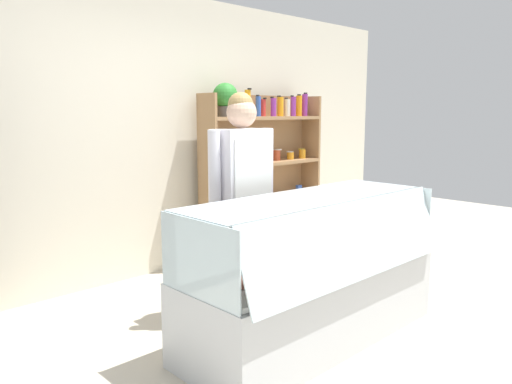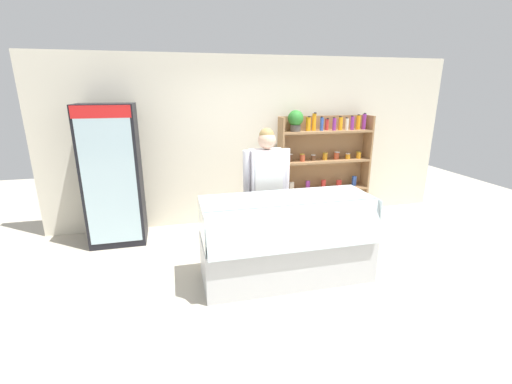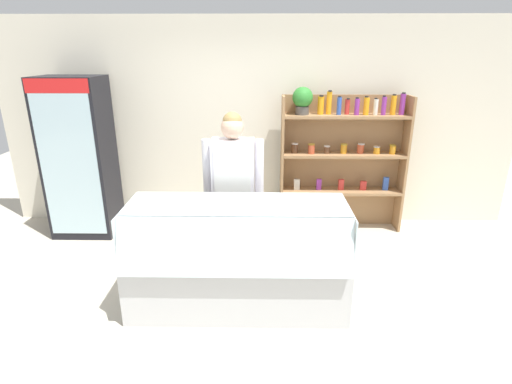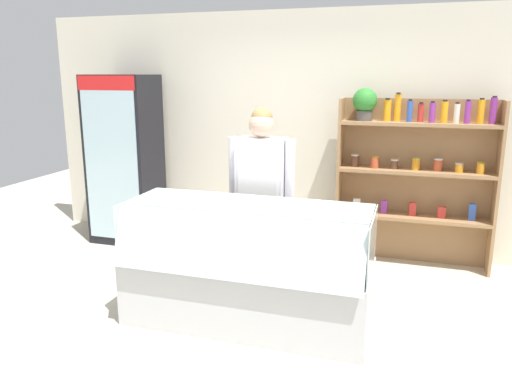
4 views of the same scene
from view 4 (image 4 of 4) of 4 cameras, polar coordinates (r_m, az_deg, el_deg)
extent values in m
plane|color=beige|center=(4.27, 1.37, -14.71)|extent=(12.00, 12.00, 0.00)
cube|color=silver|center=(5.78, 7.08, 6.73)|extent=(6.80, 0.10, 2.70)
cube|color=black|center=(6.22, -14.72, 3.60)|extent=(0.76, 0.59, 2.00)
cube|color=silver|center=(5.97, -16.22, 3.11)|extent=(0.68, 0.01, 1.80)
cube|color=red|center=(5.88, -16.83, 11.85)|extent=(0.72, 0.01, 0.16)
cylinder|color=#9E6623|center=(6.28, -17.15, -2.53)|extent=(0.06, 0.06, 0.20)
cylinder|color=silver|center=(6.17, -15.50, -2.73)|extent=(0.06, 0.06, 0.20)
cylinder|color=silver|center=(6.06, -13.78, -3.13)|extent=(0.05, 0.05, 0.15)
cylinder|color=purple|center=(6.16, -17.50, 2.32)|extent=(0.07, 0.07, 0.22)
cylinder|color=silver|center=(6.05, -15.80, 1.93)|extent=(0.06, 0.06, 0.16)
cylinder|color=#3356B2|center=(5.93, -14.08, 2.04)|extent=(0.06, 0.06, 0.20)
cylinder|color=#3356B2|center=(6.11, -18.04, 7.09)|extent=(0.06, 0.06, 0.19)
cylinder|color=#9E6623|center=(6.02, -16.78, 7.12)|extent=(0.07, 0.07, 0.19)
cylinder|color=#2D8C38|center=(5.93, -15.49, 7.19)|extent=(0.05, 0.05, 0.21)
cylinder|color=#9E6623|center=(5.84, -14.13, 6.93)|extent=(0.06, 0.06, 0.15)
cube|color=#9E754C|center=(5.59, 17.64, 1.08)|extent=(1.59, 0.02, 1.76)
cube|color=#9E754C|center=(5.50, 9.47, 1.34)|extent=(0.03, 0.28, 1.76)
cube|color=#9E754C|center=(5.51, 25.77, 0.21)|extent=(0.03, 0.28, 1.76)
cube|color=#9E754C|center=(5.53, 17.38, -2.77)|extent=(1.53, 0.28, 0.04)
cube|color=#9E754C|center=(5.42, 17.74, 2.23)|extent=(1.53, 0.28, 0.04)
cube|color=#9E754C|center=(5.36, 18.11, 7.41)|extent=(1.53, 0.28, 0.04)
cylinder|color=#4C4742|center=(5.37, 12.26, 8.52)|extent=(0.17, 0.17, 0.10)
sphere|color=#2E7F2D|center=(5.36, 12.34, 10.20)|extent=(0.25, 0.25, 0.25)
cylinder|color=orange|center=(5.37, 14.78, 9.01)|extent=(0.08, 0.08, 0.22)
cylinder|color=black|center=(5.34, 14.84, 10.25)|extent=(0.05, 0.05, 0.02)
cylinder|color=orange|center=(5.37, 15.89, 9.25)|extent=(0.07, 0.07, 0.28)
cylinder|color=black|center=(5.34, 15.98, 10.80)|extent=(0.04, 0.04, 0.02)
cylinder|color=#3356B2|center=(5.34, 17.16, 8.79)|extent=(0.06, 0.06, 0.21)
cylinder|color=black|center=(5.34, 17.24, 10.01)|extent=(0.04, 0.04, 0.02)
cylinder|color=red|center=(5.37, 18.30, 8.59)|extent=(0.06, 0.06, 0.18)
cylinder|color=black|center=(5.34, 18.38, 9.64)|extent=(0.04, 0.04, 0.02)
cylinder|color=purple|center=(5.33, 19.49, 8.53)|extent=(0.06, 0.06, 0.20)
cylinder|color=black|center=(5.34, 19.58, 9.68)|extent=(0.04, 0.04, 0.02)
cylinder|color=orange|center=(5.33, 20.72, 8.51)|extent=(0.07, 0.07, 0.21)
cylinder|color=black|center=(5.35, 20.81, 9.73)|extent=(0.04, 0.04, 0.02)
cylinder|color=silver|center=(5.34, 21.96, 8.30)|extent=(0.06, 0.06, 0.19)
cylinder|color=black|center=(5.35, 22.04, 9.41)|extent=(0.04, 0.04, 0.02)
cylinder|color=purple|center=(5.35, 23.03, 8.37)|extent=(0.06, 0.06, 0.22)
cylinder|color=black|center=(5.36, 23.13, 9.62)|extent=(0.04, 0.04, 0.02)
cylinder|color=orange|center=(5.38, 24.31, 8.36)|extent=(0.07, 0.07, 0.23)
cylinder|color=black|center=(5.37, 24.44, 9.67)|extent=(0.04, 0.04, 0.02)
cylinder|color=purple|center=(5.40, 25.48, 8.37)|extent=(0.07, 0.07, 0.25)
cylinder|color=black|center=(5.39, 25.64, 9.79)|extent=(0.04, 0.04, 0.02)
cylinder|color=brown|center=(5.46, 11.25, 3.50)|extent=(0.08, 0.08, 0.12)
cylinder|color=silver|center=(5.43, 11.26, 4.15)|extent=(0.08, 0.08, 0.01)
cylinder|color=#BF4C2D|center=(5.41, 13.42, 3.26)|extent=(0.08, 0.08, 0.11)
cylinder|color=gold|center=(5.41, 13.47, 3.93)|extent=(0.08, 0.08, 0.01)
cylinder|color=brown|center=(5.42, 15.53, 3.04)|extent=(0.08, 0.08, 0.09)
cylinder|color=silver|center=(5.41, 15.57, 3.55)|extent=(0.08, 0.08, 0.01)
cylinder|color=orange|center=(5.42, 17.81, 3.01)|extent=(0.08, 0.08, 0.11)
cylinder|color=gold|center=(5.40, 17.85, 3.64)|extent=(0.08, 0.08, 0.01)
cylinder|color=#BF4C2D|center=(5.44, 20.08, 2.90)|extent=(0.09, 0.09, 0.12)
cylinder|color=silver|center=(5.41, 20.14, 3.54)|extent=(0.09, 0.09, 0.01)
cylinder|color=orange|center=(5.43, 22.20, 2.52)|extent=(0.08, 0.08, 0.08)
cylinder|color=silver|center=(5.43, 22.24, 3.02)|extent=(0.08, 0.08, 0.01)
cylinder|color=orange|center=(5.44, 24.29, 2.45)|extent=(0.08, 0.08, 0.10)
cylinder|color=gold|center=(5.44, 24.33, 3.08)|extent=(0.08, 0.08, 0.01)
cube|color=silver|center=(5.54, 11.42, -1.45)|extent=(0.08, 0.04, 0.14)
cube|color=purple|center=(5.52, 14.43, -1.65)|extent=(0.06, 0.04, 0.15)
cube|color=red|center=(5.51, 17.44, -1.88)|extent=(0.07, 0.05, 0.14)
cube|color=red|center=(5.52, 20.45, -2.20)|extent=(0.08, 0.05, 0.12)
cube|color=#3356B2|center=(5.54, 23.47, -2.12)|extent=(0.07, 0.04, 0.18)
cube|color=silver|center=(4.16, -1.02, -11.25)|extent=(1.98, 0.74, 0.55)
cube|color=white|center=(4.05, -1.04, -7.45)|extent=(1.92, 0.68, 0.03)
cube|color=silver|center=(3.67, -2.78, -6.30)|extent=(1.94, 0.16, 0.47)
cube|color=silver|center=(3.96, -0.83, -1.38)|extent=(1.94, 0.58, 0.01)
cube|color=silver|center=(4.38, -13.31, -3.37)|extent=(0.01, 0.70, 0.45)
cube|color=silver|center=(3.80, 13.17, -5.94)|extent=(0.01, 0.70, 0.45)
cube|color=tan|center=(4.41, -10.56, -5.36)|extent=(0.17, 0.13, 0.05)
cube|color=white|center=(4.23, -11.96, -6.24)|extent=(0.05, 0.03, 0.02)
cube|color=tan|center=(4.30, -7.42, -5.78)|extent=(0.17, 0.13, 0.04)
cube|color=white|center=(4.11, -8.71, -6.68)|extent=(0.05, 0.03, 0.02)
cube|color=tan|center=(4.20, -4.11, -6.13)|extent=(0.16, 0.14, 0.05)
cube|color=white|center=(4.01, -5.27, -7.12)|extent=(0.05, 0.03, 0.02)
cube|color=tan|center=(4.11, -0.65, -6.47)|extent=(0.16, 0.11, 0.06)
cube|color=white|center=(3.92, -1.66, -7.56)|extent=(0.05, 0.03, 0.02)
cube|color=tan|center=(4.04, 2.96, -6.90)|extent=(0.16, 0.12, 0.05)
cube|color=white|center=(3.84, 2.12, -7.98)|extent=(0.05, 0.03, 0.02)
cube|color=beige|center=(3.99, 6.68, -7.27)|extent=(0.16, 0.11, 0.05)
cube|color=white|center=(3.79, 6.03, -8.38)|extent=(0.05, 0.03, 0.02)
cube|color=tan|center=(3.95, 10.49, -7.57)|extent=(0.16, 0.12, 0.05)
cube|color=white|center=(3.75, 10.05, -8.75)|extent=(0.05, 0.03, 0.02)
cylinder|color=#A35B4C|center=(4.24, -11.99, -5.72)|extent=(0.18, 0.12, 0.11)
cylinder|color=tan|center=(4.14, -9.33, -5.78)|extent=(0.18, 0.16, 0.16)
cylinder|color=#C1706B|center=(4.05, -6.52, -6.35)|extent=(0.16, 0.14, 0.13)
cylinder|color=white|center=(3.80, 5.66, -6.85)|extent=(0.07, 0.07, 0.23)
cylinder|color=white|center=(3.79, 7.15, -7.10)|extent=(0.07, 0.07, 0.21)
cylinder|color=#4C4233|center=(4.73, -0.51, -6.56)|extent=(0.13, 0.13, 0.80)
cylinder|color=#4C4233|center=(4.68, 1.71, -6.79)|extent=(0.13, 0.13, 0.80)
cube|color=white|center=(4.50, 0.62, 2.04)|extent=(0.43, 0.24, 0.66)
cube|color=white|center=(4.47, 0.14, -2.68)|extent=(0.36, 0.01, 1.23)
cylinder|color=white|center=(4.58, -2.56, 2.64)|extent=(0.09, 0.09, 0.59)
cylinder|color=white|center=(4.43, 3.90, 2.25)|extent=(0.09, 0.09, 0.59)
sphere|color=#D8AD8E|center=(4.44, 0.63, 7.71)|extent=(0.22, 0.22, 0.22)
sphere|color=#997A47|center=(4.44, 0.67, 8.44)|extent=(0.19, 0.19, 0.19)
camera|label=1|loc=(4.08, -51.03, 2.30)|focal=35.00mm
camera|label=2|loc=(2.45, -71.48, 8.54)|focal=24.00mm
camera|label=3|loc=(1.08, -56.74, 22.55)|focal=28.00mm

